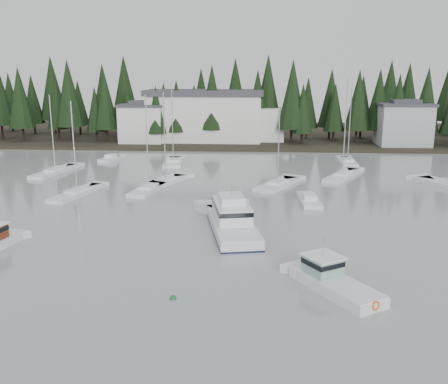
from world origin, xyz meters
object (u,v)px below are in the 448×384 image
at_px(sailboat_8, 347,163).
at_px(runabout_1, 309,202).
at_px(sailboat_5, 55,172).
at_px(cabin_cruiser_center, 232,223).
at_px(sailboat_6, 342,177).
at_px(harbor_inn, 214,116).
at_px(house_west, 142,123).
at_px(sailboat_3, 166,182).
at_px(sailboat_11, 77,194).
at_px(runabout_3, 111,159).
at_px(sailboat_9, 278,186).
at_px(sailboat_4, 447,185).
at_px(sailboat_0, 173,163).
at_px(lobster_boat_teal, 332,283).
at_px(sailboat_12, 149,190).
at_px(house_east_a, 403,124).

xyz_separation_m(sailboat_8, runabout_1, (-9.14, -26.98, 0.04)).
bearing_deg(sailboat_8, sailboat_5, 105.47).
height_order(cabin_cruiser_center, sailboat_8, sailboat_8).
bearing_deg(sailboat_6, cabin_cruiser_center, 177.33).
height_order(harbor_inn, runabout_1, harbor_inn).
xyz_separation_m(house_west, runabout_1, (30.61, -47.05, -4.52)).
bearing_deg(sailboat_6, sailboat_5, 116.49).
relative_size(harbor_inn, sailboat_3, 2.27).
bearing_deg(harbor_inn, sailboat_3, -94.79).
distance_m(sailboat_6, sailboat_8, 12.04).
relative_size(sailboat_6, sailboat_11, 1.20).
bearing_deg(runabout_3, sailboat_9, -109.85).
bearing_deg(cabin_cruiser_center, runabout_1, -48.90).
xyz_separation_m(cabin_cruiser_center, sailboat_3, (-10.33, 20.85, -0.73)).
distance_m(sailboat_4, runabout_3, 54.31).
bearing_deg(sailboat_3, sailboat_8, -35.29).
relative_size(cabin_cruiser_center, sailboat_6, 0.88).
height_order(sailboat_0, sailboat_8, sailboat_0).
bearing_deg(sailboat_11, sailboat_5, 44.12).
distance_m(sailboat_4, sailboat_5, 57.11).
distance_m(lobster_boat_teal, runabout_3, 60.27).
relative_size(lobster_boat_teal, sailboat_5, 0.63).
bearing_deg(sailboat_6, house_west, 76.21).
relative_size(sailboat_0, runabout_1, 2.10).
height_order(sailboat_5, sailboat_9, sailboat_5).
height_order(house_west, sailboat_8, sailboat_8).
bearing_deg(cabin_cruiser_center, sailboat_12, 24.84).
distance_m(house_west, sailboat_4, 62.44).
relative_size(house_west, sailboat_5, 0.77).
height_order(sailboat_8, sailboat_9, sailboat_8).
height_order(sailboat_0, sailboat_4, sailboat_4).
bearing_deg(sailboat_4, cabin_cruiser_center, 100.50).
height_order(harbor_inn, sailboat_6, sailboat_6).
xyz_separation_m(house_east_a, sailboat_0, (-43.80, -21.24, -4.83)).
bearing_deg(sailboat_8, harbor_inn, 48.18).
relative_size(sailboat_5, runabout_3, 2.12).
distance_m(house_west, sailboat_11, 45.32).
bearing_deg(harbor_inn, sailboat_0, -100.71).
distance_m(sailboat_8, runabout_3, 41.08).
bearing_deg(sailboat_9, sailboat_11, 131.05).
xyz_separation_m(harbor_inn, sailboat_11, (-13.36, -48.39, -5.71)).
bearing_deg(runabout_3, house_west, 9.39).
bearing_deg(sailboat_9, sailboat_4, -59.79).
bearing_deg(house_east_a, sailboat_12, -136.73).
distance_m(house_west, runabout_3, 20.33).
xyz_separation_m(cabin_cruiser_center, sailboat_9, (5.24, 19.92, -0.75)).
height_order(sailboat_6, runabout_1, sailboat_6).
bearing_deg(sailboat_0, sailboat_3, 179.58).
bearing_deg(house_east_a, house_west, 178.94).
distance_m(sailboat_0, sailboat_12, 19.95).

